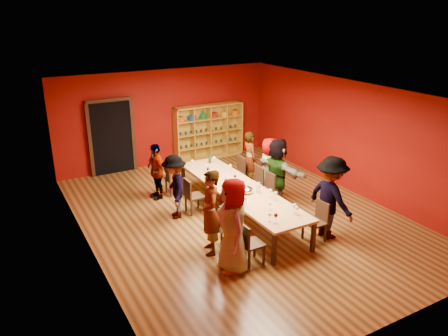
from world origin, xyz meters
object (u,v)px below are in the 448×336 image
at_px(person_right_0, 331,198).
at_px(spittoon_bowl, 246,190).
at_px(chair_person_left_1, 229,225).
at_px(person_right_2, 278,172).
at_px(chair_person_left_0, 249,242).
at_px(chair_person_right_0, 318,219).
at_px(person_left_1, 210,213).
at_px(chair_person_left_4, 171,177).
at_px(shelving_unit, 208,129).
at_px(person_left_0, 233,226).
at_px(person_left_4, 156,171).
at_px(wine_bottle, 210,159).
at_px(chair_person_right_4, 238,171).
at_px(person_right_4, 250,159).
at_px(person_left_3, 175,187).
at_px(chair_person_right_3, 256,181).
at_px(tasting_table, 239,190).
at_px(chair_person_right_2, 266,188).
at_px(chair_person_left_3, 192,194).

bearing_deg(person_right_0, spittoon_bowl, 37.14).
relative_size(chair_person_left_1, person_right_2, 0.51).
height_order(chair_person_left_0, chair_person_right_0, same).
xyz_separation_m(person_right_2, spittoon_bowl, (-1.25, -0.51, -0.05)).
bearing_deg(person_right_0, person_left_1, 71.99).
relative_size(chair_person_left_0, chair_person_left_4, 1.00).
height_order(shelving_unit, spittoon_bowl, shelving_unit).
height_order(person_left_0, person_left_4, person_left_0).
height_order(chair_person_right_0, person_right_2, person_right_2).
height_order(chair_person_left_1, wine_bottle, wine_bottle).
bearing_deg(chair_person_right_4, person_right_4, 0.00).
bearing_deg(chair_person_right_0, person_right_0, 0.00).
bearing_deg(person_left_3, person_left_1, 14.52).
distance_m(chair_person_left_1, person_left_1, 0.60).
bearing_deg(chair_person_left_4, person_left_1, -97.99).
bearing_deg(person_left_1, chair_person_left_4, -170.48).
relative_size(person_left_1, person_right_4, 1.14).
bearing_deg(chair_person_left_4, chair_person_right_3, -36.38).
distance_m(person_left_0, chair_person_right_0, 2.22).
relative_size(person_left_4, chair_person_right_0, 1.68).
relative_size(chair_person_left_1, person_left_4, 0.60).
xyz_separation_m(tasting_table, spittoon_bowl, (-0.02, -0.35, 0.13)).
distance_m(person_left_0, chair_person_left_4, 3.94).
bearing_deg(chair_person_right_3, person_right_2, -57.24).
distance_m(chair_person_left_0, chair_person_left_4, 3.90).
distance_m(person_left_4, chair_person_right_3, 2.61).
relative_size(person_left_3, spittoon_bowl, 4.79).
bearing_deg(chair_person_right_4, chair_person_right_0, -90.00).
height_order(shelving_unit, chair_person_right_2, shelving_unit).
distance_m(person_left_0, person_left_3, 2.62).
distance_m(chair_person_left_0, chair_person_left_3, 2.61).
xyz_separation_m(person_left_0, person_left_3, (-0.08, 2.61, -0.16)).
relative_size(chair_person_left_1, chair_person_right_4, 1.00).
xyz_separation_m(chair_person_left_3, person_right_4, (2.21, 0.87, 0.29)).
height_order(chair_person_left_3, chair_person_right_0, same).
xyz_separation_m(chair_person_left_3, chair_person_right_3, (1.82, -0.05, 0.00)).
relative_size(person_left_4, spittoon_bowl, 4.58).
height_order(chair_person_left_0, chair_person_right_3, same).
relative_size(person_left_4, person_right_0, 0.81).
bearing_deg(person_left_3, person_right_2, 92.53).
height_order(person_left_4, wine_bottle, person_left_4).
bearing_deg(chair_person_right_4, spittoon_bowl, -115.71).
bearing_deg(shelving_unit, chair_person_right_0, -94.54).
bearing_deg(person_right_4, person_right_2, -179.69).
bearing_deg(chair_person_left_0, person_right_2, 43.90).
distance_m(chair_person_right_3, person_right_4, 1.04).
bearing_deg(person_left_0, person_right_0, 105.93).
xyz_separation_m(person_right_2, person_right_4, (0.07, 1.42, -0.09)).
xyz_separation_m(person_left_1, chair_person_right_0, (2.26, -0.67, -0.40)).
xyz_separation_m(person_left_4, wine_bottle, (1.51, -0.12, 0.13)).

